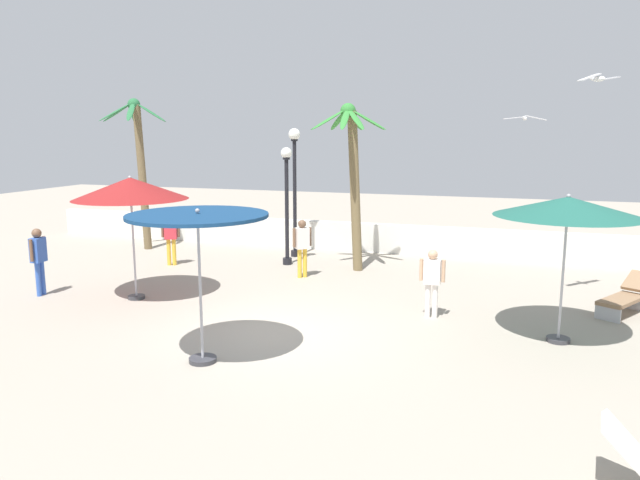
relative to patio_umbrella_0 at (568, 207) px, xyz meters
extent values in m
plane|color=#9E9384|center=(-5.48, -1.33, -2.63)|extent=(56.00, 56.00, 0.00)
cube|color=silver|center=(-5.48, 7.55, -2.15)|extent=(25.20, 0.30, 0.98)
cylinder|color=#333338|center=(0.00, 0.00, -2.59)|extent=(0.45, 0.45, 0.08)
cylinder|color=#A5A5AD|center=(0.00, 0.00, -1.38)|extent=(0.05, 0.05, 2.52)
cone|color=#1E594C|center=(0.00, 0.00, 0.02)|extent=(2.73, 2.73, 0.37)
sphere|color=#99999E|center=(0.00, 0.00, 0.22)|extent=(0.08, 0.08, 0.08)
cylinder|color=#333338|center=(-6.06, -3.10, -2.59)|extent=(0.49, 0.49, 0.08)
cylinder|color=#A5A5AD|center=(-6.06, -3.10, -1.31)|extent=(0.05, 0.05, 2.65)
cylinder|color=navy|center=(-6.06, -3.10, -0.01)|extent=(2.41, 2.41, 0.06)
sphere|color=#99999E|center=(-6.06, -3.10, 0.07)|extent=(0.08, 0.08, 0.08)
cylinder|color=#333338|center=(-9.64, 0.03, -2.59)|extent=(0.41, 0.41, 0.08)
cylinder|color=#A5A5AD|center=(-9.64, 0.03, -1.38)|extent=(0.05, 0.05, 2.50)
cone|color=maroon|center=(-9.64, 0.03, 0.08)|extent=(2.72, 2.72, 0.52)
sphere|color=#99999E|center=(-9.64, 0.03, 0.34)|extent=(0.08, 0.08, 0.08)
cylinder|color=brown|center=(-13.18, 5.62, -0.16)|extent=(0.45, 0.26, 4.95)
sphere|color=#27673A|center=(-13.37, 5.62, 2.31)|extent=(0.42, 0.42, 0.42)
ellipsoid|color=#27673A|center=(-12.74, 5.63, 2.06)|extent=(1.14, 0.21, 0.67)
ellipsoid|color=#27673A|center=(-13.08, 6.18, 2.06)|extent=(0.70, 1.10, 0.67)
ellipsoid|color=#27673A|center=(-13.73, 6.14, 2.06)|extent=(0.81, 1.04, 0.67)
ellipsoid|color=#27673A|center=(-14.00, 5.55, 2.06)|extent=(1.15, 0.33, 0.67)
ellipsoid|color=#27673A|center=(-13.76, 5.12, 2.06)|extent=(0.86, 1.01, 0.67)
ellipsoid|color=#27673A|center=(-13.10, 5.05, 2.06)|extent=(0.66, 1.11, 0.67)
cylinder|color=brown|center=(-5.39, 4.73, -0.32)|extent=(0.50, 0.28, 4.63)
sphere|color=#328034|center=(-5.61, 4.73, 1.99)|extent=(0.44, 0.44, 0.44)
ellipsoid|color=#328034|center=(-5.00, 4.63, 1.75)|extent=(1.15, 0.39, 0.63)
ellipsoid|color=#328034|center=(-5.14, 5.14, 1.75)|extent=(1.00, 0.88, 0.63)
ellipsoid|color=#328034|center=(-5.56, 5.36, 1.75)|extent=(0.29, 1.14, 0.63)
ellipsoid|color=#328034|center=(-6.02, 5.21, 1.75)|extent=(0.89, 0.99, 0.63)
ellipsoid|color=#328034|center=(-6.23, 4.79, 1.75)|extent=(1.15, 0.31, 0.63)
ellipsoid|color=#328034|center=(-6.04, 4.28, 1.75)|extent=(0.92, 0.96, 0.63)
ellipsoid|color=#328034|center=(-5.53, 4.12, 1.75)|extent=(0.35, 1.15, 0.63)
ellipsoid|color=#328034|center=(-5.24, 4.23, 1.75)|extent=(0.83, 1.03, 0.63)
cylinder|color=black|center=(-7.74, 6.03, -2.53)|extent=(0.28, 0.28, 0.20)
cylinder|color=black|center=(-7.74, 6.03, -0.75)|extent=(0.12, 0.12, 3.78)
cylinder|color=black|center=(-7.74, 6.03, 1.14)|extent=(0.22, 0.22, 0.06)
sphere|color=white|center=(-7.74, 6.03, 1.33)|extent=(0.37, 0.37, 0.37)
cylinder|color=black|center=(-7.54, 4.81, -2.53)|extent=(0.28, 0.28, 0.20)
cylinder|color=black|center=(-7.54, 4.81, -1.01)|extent=(0.12, 0.12, 3.25)
cylinder|color=black|center=(-7.54, 4.81, 0.61)|extent=(0.22, 0.22, 0.06)
sphere|color=white|center=(-7.54, 4.81, 0.78)|extent=(0.33, 0.33, 0.33)
cube|color=#B7B7BC|center=(1.09, 1.73, -2.46)|extent=(0.49, 0.32, 0.35)
cube|color=#B7B7BC|center=(1.76, 2.84, -2.46)|extent=(0.49, 0.32, 0.35)
cube|color=#8C6B4C|center=(1.42, 2.29, -2.28)|extent=(1.19, 1.48, 0.08)
cube|color=#8C6B4C|center=(1.87, 3.02, -2.00)|extent=(0.78, 0.80, 0.38)
cube|color=silver|center=(0.39, -5.04, -2.05)|extent=(0.58, 0.61, 0.52)
cylinder|color=gold|center=(-10.80, 3.63, -2.22)|extent=(0.12, 0.12, 0.82)
cylinder|color=gold|center=(-10.95, 3.57, -2.22)|extent=(0.12, 0.12, 0.82)
cube|color=#D8333F|center=(-10.87, 3.60, -1.53)|extent=(0.43, 0.37, 0.58)
sphere|color=brown|center=(-10.87, 3.60, -1.12)|extent=(0.22, 0.22, 0.22)
cylinder|color=brown|center=(-10.66, 3.70, -1.50)|extent=(0.08, 0.08, 0.52)
cylinder|color=brown|center=(-11.09, 3.50, -1.50)|extent=(0.08, 0.08, 0.52)
cylinder|color=#3359B2|center=(-12.09, -0.52, -2.21)|extent=(0.12, 0.12, 0.86)
cylinder|color=#3359B2|center=(-12.10, -0.36, -2.21)|extent=(0.12, 0.12, 0.86)
cube|color=#3359B2|center=(-12.10, -0.44, -1.48)|extent=(0.27, 0.38, 0.61)
sphere|color=brown|center=(-12.10, -0.44, -1.06)|extent=(0.23, 0.23, 0.23)
cylinder|color=brown|center=(-12.07, -0.68, -1.45)|extent=(0.08, 0.08, 0.55)
cylinder|color=brown|center=(-12.12, -0.20, -1.45)|extent=(0.08, 0.08, 0.55)
cylinder|color=gold|center=(-6.47, 3.43, -2.22)|extent=(0.12, 0.12, 0.83)
cylinder|color=gold|center=(-6.59, 3.32, -2.22)|extent=(0.12, 0.12, 0.83)
cube|color=silver|center=(-6.53, 3.37, -1.51)|extent=(0.43, 0.42, 0.59)
sphere|color=brown|center=(-6.53, 3.37, -1.11)|extent=(0.22, 0.22, 0.22)
cylinder|color=brown|center=(-6.35, 3.53, -1.49)|extent=(0.08, 0.08, 0.53)
cylinder|color=brown|center=(-6.70, 3.21, -1.49)|extent=(0.08, 0.08, 0.53)
cylinder|color=silver|center=(-2.65, 0.77, -2.25)|extent=(0.12, 0.12, 0.77)
cylinder|color=silver|center=(-2.49, 0.77, -2.25)|extent=(0.12, 0.12, 0.77)
cube|color=silver|center=(-2.57, 0.77, -1.59)|extent=(0.36, 0.24, 0.54)
sphere|color=tan|center=(-2.57, 0.77, -1.22)|extent=(0.21, 0.21, 0.21)
cylinder|color=tan|center=(-2.81, 0.77, -1.56)|extent=(0.08, 0.08, 0.49)
cylinder|color=tan|center=(-2.33, 0.77, -1.56)|extent=(0.08, 0.08, 0.49)
ellipsoid|color=white|center=(0.63, 2.60, 2.53)|extent=(0.31, 0.31, 0.12)
sphere|color=white|center=(0.51, 2.73, 2.56)|extent=(0.10, 0.10, 0.10)
cube|color=silver|center=(0.41, 2.39, 2.55)|extent=(0.52, 0.52, 0.19)
cube|color=silver|center=(0.85, 2.82, 2.55)|extent=(0.53, 0.53, 0.11)
ellipsoid|color=white|center=(-0.81, 8.14, 1.82)|extent=(0.18, 0.34, 0.12)
sphere|color=white|center=(-0.84, 8.31, 1.85)|extent=(0.10, 0.10, 0.10)
cube|color=silver|center=(-1.14, 8.08, 1.84)|extent=(0.67, 0.26, 0.09)
cube|color=silver|center=(-0.49, 8.20, 1.84)|extent=(0.66, 0.26, 0.17)
camera|label=1|loc=(-0.93, -12.01, 1.38)|focal=33.57mm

